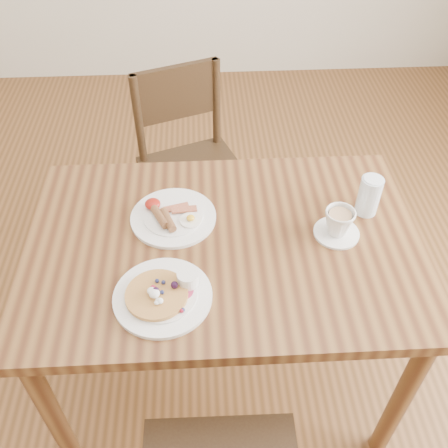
# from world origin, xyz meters

# --- Properties ---
(ground) EXTENTS (5.00, 5.00, 0.00)m
(ground) POSITION_xyz_m (0.00, 0.00, 0.00)
(ground) COLOR brown
(ground) RESTS_ON ground
(dining_table) EXTENTS (1.20, 0.80, 0.75)m
(dining_table) POSITION_xyz_m (0.00, 0.00, 0.65)
(dining_table) COLOR brown
(dining_table) RESTS_ON ground
(chair_far) EXTENTS (0.54, 0.54, 0.88)m
(chair_far) POSITION_xyz_m (-0.11, 0.74, 0.49)
(chair_far) COLOR #302211
(chair_far) RESTS_ON ground
(pancake_plate) EXTENTS (0.27, 0.27, 0.06)m
(pancake_plate) POSITION_xyz_m (-0.17, -0.20, 0.76)
(pancake_plate) COLOR white
(pancake_plate) RESTS_ON dining_table
(breakfast_plate) EXTENTS (0.27, 0.27, 0.04)m
(breakfast_plate) POSITION_xyz_m (-0.16, 0.10, 0.76)
(breakfast_plate) COLOR white
(breakfast_plate) RESTS_ON dining_table
(teacup_saucer) EXTENTS (0.14, 0.14, 0.09)m
(teacup_saucer) POSITION_xyz_m (0.35, 0.01, 0.79)
(teacup_saucer) COLOR white
(teacup_saucer) RESTS_ON dining_table
(water_glass) EXTENTS (0.07, 0.07, 0.13)m
(water_glass) POSITION_xyz_m (0.46, 0.11, 0.82)
(water_glass) COLOR silver
(water_glass) RESTS_ON dining_table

